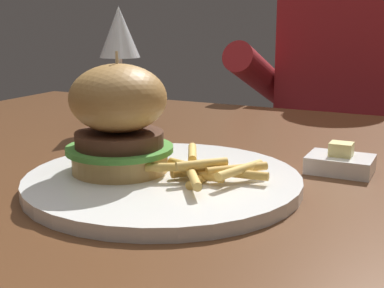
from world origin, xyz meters
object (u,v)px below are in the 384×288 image
object	(u,v)px
main_plate	(163,181)
diner_person	(354,166)
butter_dish	(340,162)
wine_glass	(119,38)
burger_sandwich	(119,118)

from	to	relation	value
main_plate	diner_person	xyz separation A→B (m)	(0.07, 0.83, -0.18)
butter_dish	diner_person	size ratio (longest dim) A/B	0.06
diner_person	main_plate	bearing A→B (deg)	-94.94
main_plate	butter_dish	world-z (taller)	butter_dish
main_plate	wine_glass	size ratio (longest dim) A/B	1.51
main_plate	burger_sandwich	size ratio (longest dim) A/B	2.27
diner_person	burger_sandwich	bearing A→B (deg)	-98.33
butter_dish	diner_person	world-z (taller)	diner_person
wine_glass	diner_person	world-z (taller)	diner_person
burger_sandwich	diner_person	bearing A→B (deg)	81.67
wine_glass	butter_dish	xyz separation A→B (m)	(0.38, -0.10, -0.13)
butter_dish	wine_glass	bearing A→B (deg)	164.50
wine_glass	main_plate	bearing A→B (deg)	-48.92
butter_dish	diner_person	distance (m)	0.72
main_plate	wine_glass	world-z (taller)	wine_glass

